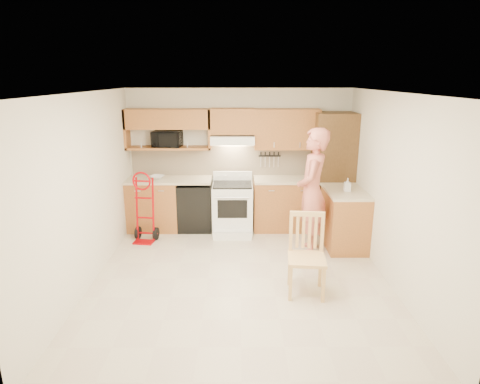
{
  "coord_description": "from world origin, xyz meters",
  "views": [
    {
      "loc": [
        -0.04,
        -5.12,
        2.68
      ],
      "look_at": [
        0.0,
        0.5,
        1.1
      ],
      "focal_mm": 30.61,
      "sensor_mm": 36.0,
      "label": 1
    }
  ],
  "objects_px": {
    "dining_chair": "(307,256)",
    "range": "(233,204)",
    "microwave": "(167,139)",
    "person": "(312,192)",
    "hand_truck": "(144,211)"
  },
  "relations": [
    {
      "from": "dining_chair",
      "to": "range",
      "type": "bearing_deg",
      "value": 119.36
    },
    {
      "from": "microwave",
      "to": "person",
      "type": "relative_size",
      "value": 0.26
    },
    {
      "from": "hand_truck",
      "to": "dining_chair",
      "type": "relative_size",
      "value": 1.05
    },
    {
      "from": "person",
      "to": "microwave",
      "type": "bearing_deg",
      "value": -100.76
    },
    {
      "from": "range",
      "to": "dining_chair",
      "type": "relative_size",
      "value": 1.0
    },
    {
      "from": "range",
      "to": "hand_truck",
      "type": "distance_m",
      "value": 1.53
    },
    {
      "from": "range",
      "to": "person",
      "type": "bearing_deg",
      "value": -34.75
    },
    {
      "from": "microwave",
      "to": "dining_chair",
      "type": "distance_m",
      "value": 3.45
    },
    {
      "from": "microwave",
      "to": "range",
      "type": "xyz_separation_m",
      "value": [
        1.15,
        -0.32,
        -1.11
      ]
    },
    {
      "from": "hand_truck",
      "to": "range",
      "type": "bearing_deg",
      "value": 24.01
    },
    {
      "from": "person",
      "to": "hand_truck",
      "type": "relative_size",
      "value": 1.81
    },
    {
      "from": "person",
      "to": "dining_chair",
      "type": "bearing_deg",
      "value": 3.65
    },
    {
      "from": "dining_chair",
      "to": "hand_truck",
      "type": "bearing_deg",
      "value": 149.74
    },
    {
      "from": "range",
      "to": "hand_truck",
      "type": "height_order",
      "value": "hand_truck"
    },
    {
      "from": "microwave",
      "to": "dining_chair",
      "type": "relative_size",
      "value": 0.48
    }
  ]
}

